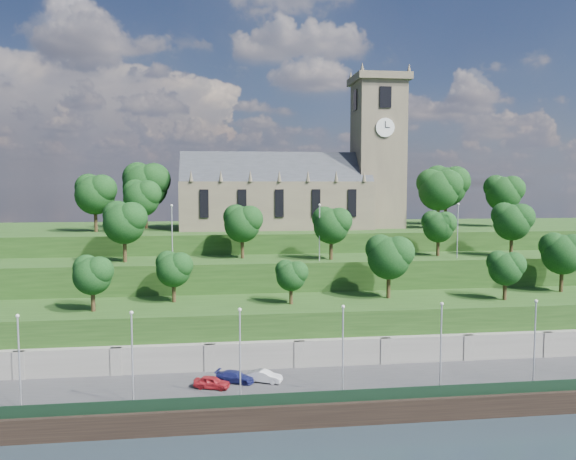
{
  "coord_description": "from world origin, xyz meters",
  "views": [
    {
      "loc": [
        -14.1,
        -49.9,
        22.71
      ],
      "look_at": [
        -3.87,
        30.0,
        15.99
      ],
      "focal_mm": 35.0,
      "sensor_mm": 36.0,
      "label": 1
    }
  ],
  "objects": [
    {
      "name": "car_middle",
      "position": [
        -9.29,
        7.0,
        2.61
      ],
      "size": [
        3.9,
        2.62,
        1.22
      ],
      "primitive_type": "imported",
      "rotation": [
        0.0,
        0.0,
        1.17
      ],
      "color": "#B0B1B5",
      "rests_on": "promenade"
    },
    {
      "name": "trees_lower",
      "position": [
        6.43,
        18.45,
        12.92
      ],
      "size": [
        65.97,
        8.89,
        8.18
      ],
      "color": "#2F2212",
      "rests_on": "embankment_lower"
    },
    {
      "name": "ground",
      "position": [
        0.0,
        0.0,
        0.0
      ],
      "size": [
        320.0,
        320.0,
        0.0
      ],
      "primitive_type": "plane",
      "color": "black",
      "rests_on": "ground"
    },
    {
      "name": "retaining_wall",
      "position": [
        0.0,
        11.97,
        2.5
      ],
      "size": [
        160.0,
        2.1,
        5.0
      ],
      "color": "slate",
      "rests_on": "ground"
    },
    {
      "name": "trees_upper",
      "position": [
        0.19,
        28.14,
        17.27
      ],
      "size": [
        61.29,
        8.24,
        8.37
      ],
      "color": "#2F2212",
      "rests_on": "embankment_upper"
    },
    {
      "name": "embankment_upper",
      "position": [
        0.0,
        29.0,
        6.0
      ],
      "size": [
        160.0,
        10.0,
        12.0
      ],
      "primitive_type": "cube",
      "color": "#1B3913",
      "rests_on": "ground"
    },
    {
      "name": "promenade",
      "position": [
        0.0,
        6.0,
        1.0
      ],
      "size": [
        160.0,
        12.0,
        2.0
      ],
      "primitive_type": "cube",
      "color": "#2D2D30",
      "rests_on": "ground"
    },
    {
      "name": "car_left",
      "position": [
        -14.74,
        5.89,
        2.63
      ],
      "size": [
        3.95,
        2.6,
        1.25
      ],
      "primitive_type": "imported",
      "rotation": [
        0.0,
        0.0,
        1.24
      ],
      "color": "maroon",
      "rests_on": "promenade"
    },
    {
      "name": "quay_wall",
      "position": [
        0.0,
        -0.05,
        1.1
      ],
      "size": [
        160.0,
        0.5,
        2.2
      ],
      "primitive_type": "cube",
      "color": "black",
      "rests_on": "ground"
    },
    {
      "name": "lamp_posts_upper",
      "position": [
        0.0,
        26.0,
        16.57
      ],
      "size": [
        40.36,
        0.36,
        7.92
      ],
      "color": "#B2B2B7",
      "rests_on": "embankment_upper"
    },
    {
      "name": "car_right",
      "position": [
        -12.34,
        7.3,
        2.6
      ],
      "size": [
        4.43,
        3.06,
        1.19
      ],
      "primitive_type": "imported",
      "rotation": [
        0.0,
        0.0,
        1.19
      ],
      "color": "#161A4E",
      "rests_on": "promenade"
    },
    {
      "name": "embankment_lower",
      "position": [
        0.0,
        18.0,
        4.0
      ],
      "size": [
        160.0,
        12.0,
        8.0
      ],
      "primitive_type": "cube",
      "color": "#1B3913",
      "rests_on": "ground"
    },
    {
      "name": "lamp_posts_promenade",
      "position": [
        -2.0,
        2.5,
        7.11
      ],
      "size": [
        60.36,
        0.36,
        8.96
      ],
      "color": "#B2B2B7",
      "rests_on": "promenade"
    },
    {
      "name": "trees_hilltop",
      "position": [
        2.22,
        45.32,
        21.96
      ],
      "size": [
        76.36,
        16.49,
        11.32
      ],
      "color": "#2F2212",
      "rests_on": "hilltop"
    },
    {
      "name": "church",
      "position": [
        0.79,
        45.98,
        22.52
      ],
      "size": [
        38.6,
        12.35,
        27.6
      ],
      "color": "brown",
      "rests_on": "hilltop"
    },
    {
      "name": "hilltop",
      "position": [
        0.0,
        50.0,
        7.5
      ],
      "size": [
        160.0,
        32.0,
        15.0
      ],
      "primitive_type": "cube",
      "color": "#1B3913",
      "rests_on": "ground"
    },
    {
      "name": "fence",
      "position": [
        0.0,
        0.6,
        2.6
      ],
      "size": [
        160.0,
        0.1,
        1.2
      ],
      "primitive_type": "cube",
      "color": "black",
      "rests_on": "promenade"
    }
  ]
}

